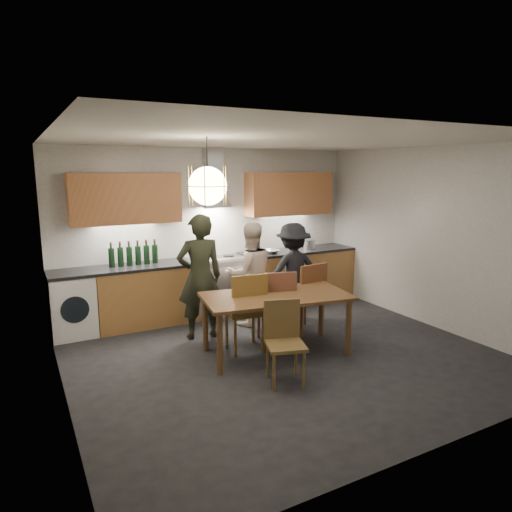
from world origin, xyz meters
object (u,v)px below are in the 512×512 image
chair_back_left (247,307)px  person_left (200,277)px  stock_pot (309,245)px  mixing_bowl (271,251)px  wine_bottles (134,253)px  dining_table (276,302)px  person_right (293,271)px  chair_front (284,336)px  person_mid (250,274)px

chair_back_left → person_left: bearing=-57.0°
person_left → stock_pot: (2.35, 0.85, 0.13)m
chair_back_left → mixing_bowl: chair_back_left is taller
person_left → wine_bottles: bearing=-48.2°
stock_pot → mixing_bowl: bearing=-176.6°
stock_pot → wine_bottles: bearing=178.2°
mixing_bowl → stock_pot: bearing=3.4°
dining_table → person_left: (-0.63, 0.96, 0.18)m
chair_back_left → wine_bottles: size_ratio=1.42×
person_right → wine_bottles: (-2.20, 0.83, 0.34)m
chair_back_left → person_right: (1.21, 0.84, 0.16)m
chair_back_left → dining_table: bearing=149.2°
chair_front → mixing_bowl: mixing_bowl is taller
chair_back_left → person_right: 1.48m
dining_table → wine_bottles: size_ratio=2.68×
mixing_bowl → person_left: bearing=-152.9°
dining_table → stock_pot: (1.72, 1.81, 0.31)m
chair_front → person_right: 2.15m
chair_front → stock_pot: (2.03, 2.48, 0.47)m
person_right → wine_bottles: 2.38m
chair_front → wine_bottles: wine_bottles is taller
stock_pot → wine_bottles: 3.00m
chair_back_left → wine_bottles: bearing=-51.4°
chair_front → wine_bottles: 2.82m
person_mid → wine_bottles: (-1.49, 0.78, 0.32)m
person_left → wine_bottles: 1.17m
dining_table → chair_back_left: size_ratio=1.88×
dining_table → wine_bottles: bearing=133.1°
dining_table → person_left: size_ratio=1.12×
chair_front → mixing_bowl: (1.25, 2.44, 0.43)m
chair_back_left → mixing_bowl: (1.23, 1.53, 0.35)m
chair_front → dining_table: bearing=83.4°
person_left → person_right: bearing=-168.6°
mixing_bowl → wine_bottles: wine_bottles is taller
chair_front → wine_bottles: (-0.97, 2.58, 0.57)m
dining_table → wine_bottles: wine_bottles is taller
person_mid → mixing_bowl: (0.73, 0.64, 0.17)m
chair_back_left → person_right: person_right is taller
chair_front → person_right: bearing=72.4°
person_right → stock_pot: person_right is taller
stock_pot → wine_bottles: wine_bottles is taller
chair_back_left → person_mid: 1.04m
chair_front → person_left: person_left is taller
person_mid → mixing_bowl: 0.99m
chair_back_left → mixing_bowl: 2.00m
chair_front → person_left: bearing=118.7°
wine_bottles → dining_table: bearing=-56.2°
person_mid → person_right: size_ratio=1.03×
mixing_bowl → stock_pot: stock_pot is taller
wine_bottles → person_mid: bearing=-27.7°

